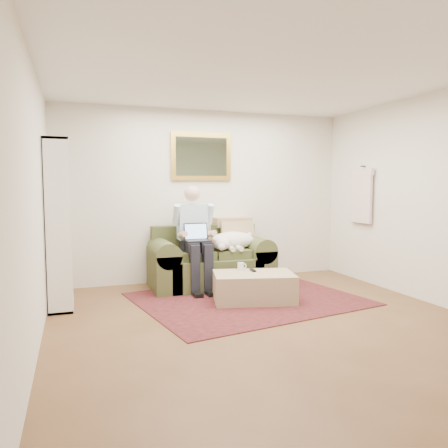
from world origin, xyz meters
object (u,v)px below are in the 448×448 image
sleeping_dog (232,241)px  bookshelf (59,224)px  seated_man (196,238)px  coffee_mug (241,266)px  sofa (210,266)px  ottoman (254,287)px  laptop (197,236)px

sleeping_dog → bookshelf: bookshelf is taller
seated_man → coffee_mug: (0.44, -0.61, -0.32)m
sofa → sleeping_dog: sofa is taller
sofa → ottoman: (0.27, -1.00, -0.12)m
sleeping_dog → coffee_mug: bearing=-101.1°
ottoman → bookshelf: bearing=166.1°
laptop → ottoman: 1.10m
seated_man → ottoman: size_ratio=1.47×
sofa → ottoman: 1.04m
ottoman → coffee_mug: coffee_mug is taller
laptop → sleeping_dog: bearing=13.6°
sofa → bookshelf: (-2.03, -0.43, 0.70)m
sleeping_dog → sofa: bearing=164.3°
laptop → bookshelf: size_ratio=0.17×
bookshelf → ottoman: bearing=-13.9°
ottoman → laptop: bearing=124.3°
seated_man → ottoman: 1.13m
ottoman → coffee_mug: 0.34m
laptop → coffee_mug: (0.44, -0.54, -0.35)m
laptop → sleeping_dog: size_ratio=0.47×
sofa → sleeping_dog: size_ratio=2.43×
seated_man → laptop: bearing=-90.0°
laptop → bookshelf: bookshelf is taller
ottoman → seated_man: bearing=122.1°
laptop → coffee_mug: size_ratio=3.37×
bookshelf → seated_man: bearing=8.6°
ottoman → bookshelf: (-2.30, 0.57, 0.82)m
seated_man → laptop: seated_man is taller
seated_man → sleeping_dog: bearing=7.1°
sofa → laptop: 0.58m
sleeping_dog → coffee_mug: 0.74m
seated_man → sleeping_dog: size_ratio=2.04×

